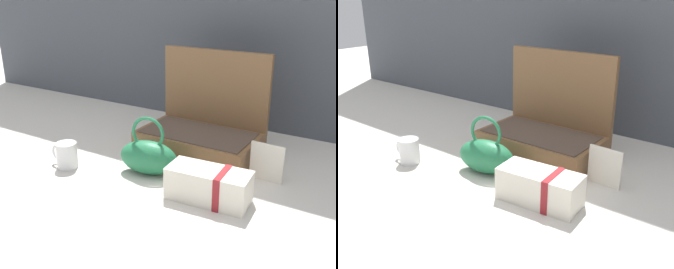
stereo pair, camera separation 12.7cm
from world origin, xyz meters
The scene contains 6 objects.
ground_plane centered at (0.00, 0.00, 0.00)m, with size 6.00×6.00×0.00m, color beige.
open_suitcase centered at (0.03, 0.21, 0.09)m, with size 0.43×0.27×0.37m.
teal_pouch_handbag centered at (-0.04, -0.06, 0.06)m, with size 0.22×0.14×0.20m.
cream_toiletry_bag centered at (0.21, -0.12, 0.05)m, with size 0.25×0.13×0.10m.
coffee_mug centered at (-0.31, -0.17, 0.05)m, with size 0.11×0.07×0.09m.
info_card_left centered at (0.31, 0.10, 0.06)m, with size 0.11×0.01×0.13m, color silver.
Camera 1 is at (0.64, -1.03, 0.59)m, focal length 41.52 mm.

